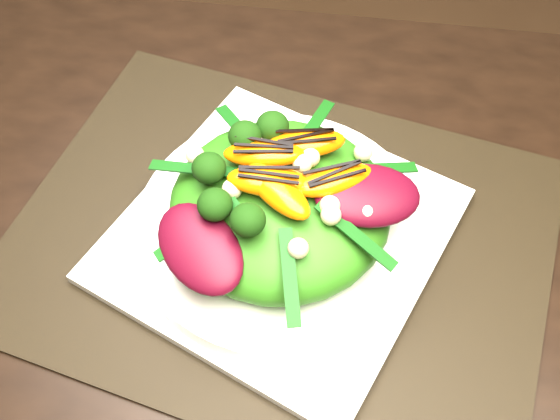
# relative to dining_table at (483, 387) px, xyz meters

# --- Properties ---
(dining_table) EXTENTS (1.60, 0.90, 0.75)m
(dining_table) POSITION_rel_dining_table_xyz_m (0.00, 0.00, 0.00)
(dining_table) COLOR black
(dining_table) RESTS_ON floor
(placemat) EXTENTS (0.56, 0.47, 0.00)m
(placemat) POSITION_rel_dining_table_xyz_m (-0.19, 0.11, 0.02)
(placemat) COLOR black
(placemat) RESTS_ON dining_table
(plate_base) EXTENTS (0.36, 0.36, 0.01)m
(plate_base) POSITION_rel_dining_table_xyz_m (-0.19, 0.11, 0.03)
(plate_base) COLOR white
(plate_base) RESTS_ON placemat
(salad_bowl) EXTENTS (0.28, 0.28, 0.02)m
(salad_bowl) POSITION_rel_dining_table_xyz_m (-0.19, 0.11, 0.04)
(salad_bowl) COLOR white
(salad_bowl) RESTS_ON plate_base
(lettuce_mound) EXTENTS (0.24, 0.24, 0.07)m
(lettuce_mound) POSITION_rel_dining_table_xyz_m (-0.19, 0.11, 0.08)
(lettuce_mound) COLOR #327415
(lettuce_mound) RESTS_ON salad_bowl
(radicchio_leaf) EXTENTS (0.10, 0.08, 0.02)m
(radicchio_leaf) POSITION_rel_dining_table_xyz_m (-0.12, 0.11, 0.11)
(radicchio_leaf) COLOR #420714
(radicchio_leaf) RESTS_ON lettuce_mound
(orange_segment) EXTENTS (0.07, 0.04, 0.02)m
(orange_segment) POSITION_rel_dining_table_xyz_m (-0.20, 0.12, 0.12)
(orange_segment) COLOR #FF5F04
(orange_segment) RESTS_ON lettuce_mound
(broccoli_floret) EXTENTS (0.05, 0.05, 0.04)m
(broccoli_floret) POSITION_rel_dining_table_xyz_m (-0.25, 0.14, 0.12)
(broccoli_floret) COLOR #0C3409
(broccoli_floret) RESTS_ON lettuce_mound
(macadamia_nut) EXTENTS (0.02, 0.02, 0.02)m
(macadamia_nut) POSITION_rel_dining_table_xyz_m (-0.15, 0.07, 0.11)
(macadamia_nut) COLOR #C7C38C
(macadamia_nut) RESTS_ON lettuce_mound
(balsamic_drizzle) EXTENTS (0.05, 0.01, 0.00)m
(balsamic_drizzle) POSITION_rel_dining_table_xyz_m (-0.20, 0.12, 0.13)
(balsamic_drizzle) COLOR black
(balsamic_drizzle) RESTS_ON orange_segment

